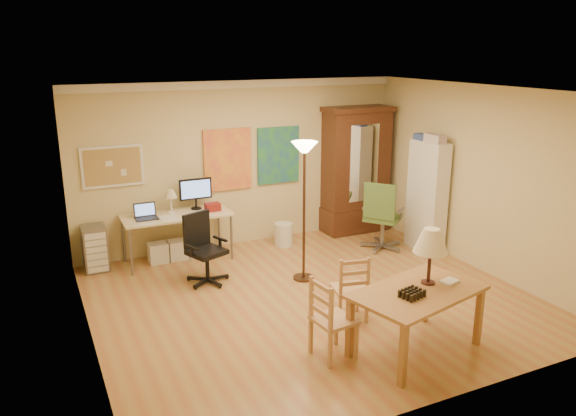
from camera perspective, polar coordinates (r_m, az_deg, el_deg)
name	(u,v)px	position (r m, az deg, el deg)	size (l,w,h in m)	color
floor	(311,299)	(7.52, 2.37, -9.18)	(5.50, 5.50, 0.00)	#A86A3B
crown_molding	(241,84)	(9.07, -4.82, 12.43)	(5.50, 0.08, 0.12)	white
corkboard	(113,166)	(8.73, -17.39, 4.05)	(0.90, 0.04, 0.62)	#A5894E
art_panel_left	(228,160)	(9.15, -6.14, 4.90)	(0.80, 0.04, 1.00)	yellow
art_panel_right	(278,155)	(9.47, -0.98, 5.38)	(0.75, 0.04, 0.95)	#235A8F
dining_table	(423,276)	(6.21, 13.51, -6.73)	(1.59, 1.17, 1.34)	#9A5C32
ladder_chair_back	(350,290)	(6.86, 6.33, -8.25)	(0.46, 0.44, 0.84)	tan
ladder_chair_left	(331,321)	(6.06, 4.43, -11.38)	(0.44, 0.45, 0.89)	tan
torchiere_lamp	(304,170)	(7.64, 1.67, 3.84)	(0.36, 0.36, 1.98)	#3D2518
computer_desk	(179,232)	(8.85, -11.03, -2.37)	(1.64, 0.72, 1.24)	beige
office_chair_black	(206,264)	(8.01, -8.36, -5.67)	(0.61, 0.61, 0.99)	black
office_chair_green	(382,231)	(9.30, 9.49, -2.34)	(0.73, 0.73, 1.15)	slate
drawer_cart	(95,248)	(8.79, -19.02, -3.89)	(0.34, 0.41, 0.68)	slate
armoire	(355,178)	(10.02, 6.87, 3.04)	(1.21, 0.57, 2.22)	#33180D
bookshelf	(427,197)	(9.27, 13.93, 1.10)	(0.27, 0.71, 1.78)	white
wastebin	(284,234)	(9.37, -0.45, -2.70)	(0.31, 0.31, 0.38)	silver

